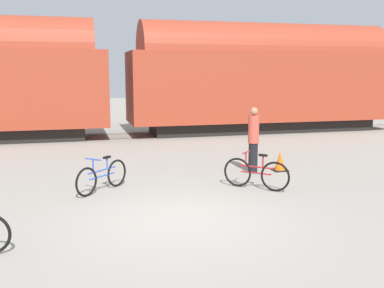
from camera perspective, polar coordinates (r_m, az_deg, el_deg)
name	(u,v)px	position (r m, az deg, el deg)	size (l,w,h in m)	color
ground_plane	(179,219)	(8.66, -1.67, -9.47)	(80.00, 80.00, 0.00)	gray
freight_train	(118,76)	(19.45, -9.41, 8.56)	(25.74, 2.80, 4.95)	black
rail_near	(121,139)	(18.94, -9.00, 0.69)	(37.74, 0.07, 0.01)	#4C4238
rail_far	(118,134)	(20.35, -9.41, 1.26)	(37.74, 0.07, 0.01)	#4C4238
bicycle_blue	(102,176)	(10.69, -11.34, -4.06)	(1.25, 1.24, 0.83)	black
bicycle_maroon	(256,173)	(10.80, 8.11, -3.72)	(1.23, 1.19, 0.88)	black
person_in_red	(253,139)	(12.42, 7.80, 0.58)	(0.30, 0.30, 1.81)	black
traffic_cone	(280,162)	(12.90, 11.10, -2.23)	(0.40, 0.40, 0.55)	black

